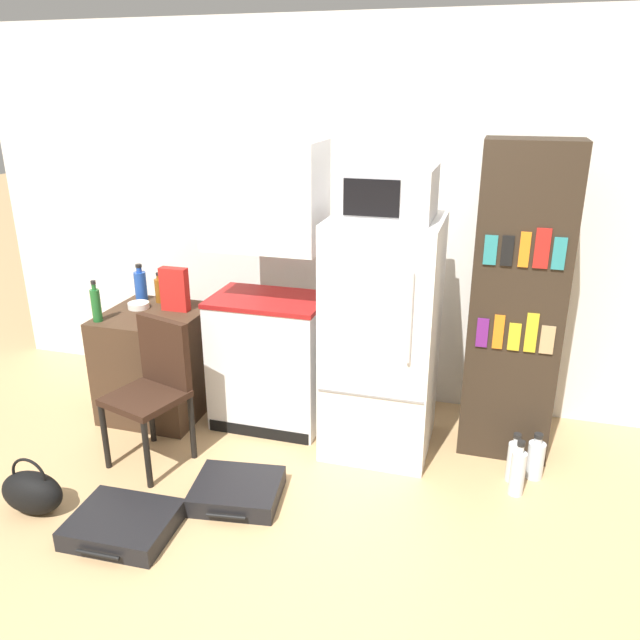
% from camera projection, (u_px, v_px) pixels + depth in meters
% --- Properties ---
extents(ground_plane, '(24.00, 24.00, 0.00)m').
position_uv_depth(ground_plane, '(282.00, 572.00, 2.99)').
color(ground_plane, tan).
extents(wall_back, '(6.40, 0.10, 2.63)m').
position_uv_depth(wall_back, '(402.00, 222.00, 4.27)').
color(wall_back, white).
rests_on(wall_back, ground_plane).
extents(side_table, '(0.65, 0.66, 0.74)m').
position_uv_depth(side_table, '(157.00, 363.00, 4.36)').
color(side_table, '#422D1E').
rests_on(side_table, ground_plane).
extents(kitchen_hutch, '(0.74, 0.50, 1.89)m').
position_uv_depth(kitchen_hutch, '(268.00, 301.00, 4.05)').
color(kitchen_hutch, white).
rests_on(kitchen_hutch, ground_plane).
extents(refrigerator, '(0.65, 0.68, 1.48)m').
position_uv_depth(refrigerator, '(382.00, 338.00, 3.82)').
color(refrigerator, white).
rests_on(refrigerator, ground_plane).
extents(microwave, '(0.53, 0.44, 0.29)m').
position_uv_depth(microwave, '(387.00, 192.00, 3.51)').
color(microwave, '#B7B7BC').
rests_on(microwave, refrigerator).
extents(bookshelf, '(0.54, 0.33, 1.92)m').
position_uv_depth(bookshelf, '(517.00, 306.00, 3.69)').
color(bookshelf, '#2D2319').
rests_on(bookshelf, ground_plane).
extents(bottle_clear_short, '(0.08, 0.08, 0.17)m').
position_uv_depth(bottle_clear_short, '(182.00, 292.00, 4.43)').
color(bottle_clear_short, silver).
rests_on(bottle_clear_short, side_table).
extents(bottle_amber_beer, '(0.07, 0.07, 0.22)m').
position_uv_depth(bottle_amber_beer, '(160.00, 290.00, 4.41)').
color(bottle_amber_beer, brown).
rests_on(bottle_amber_beer, side_table).
extents(bottle_green_tall, '(0.06, 0.06, 0.28)m').
position_uv_depth(bottle_green_tall, '(96.00, 304.00, 4.04)').
color(bottle_green_tall, '#1E6028').
rests_on(bottle_green_tall, side_table).
extents(bottle_blue_soda, '(0.09, 0.09, 0.26)m').
position_uv_depth(bottle_blue_soda, '(141.00, 285.00, 4.46)').
color(bottle_blue_soda, '#1E47A3').
rests_on(bottle_blue_soda, side_table).
extents(bowl, '(0.15, 0.15, 0.04)m').
position_uv_depth(bowl, '(139.00, 305.00, 4.31)').
color(bowl, silver).
rests_on(bowl, side_table).
extents(cereal_box, '(0.19, 0.07, 0.30)m').
position_uv_depth(cereal_box, '(175.00, 289.00, 4.23)').
color(cereal_box, red).
rests_on(cereal_box, side_table).
extents(chair, '(0.50, 0.50, 0.89)m').
position_uv_depth(chair, '(155.00, 380.00, 3.75)').
color(chair, black).
rests_on(chair, ground_plane).
extents(suitcase_large_flat, '(0.54, 0.47, 0.11)m').
position_uv_depth(suitcase_large_flat, '(123.00, 524.00, 3.23)').
color(suitcase_large_flat, black).
rests_on(suitcase_large_flat, ground_plane).
extents(suitcase_small_flat, '(0.53, 0.48, 0.11)m').
position_uv_depth(suitcase_small_flat, '(237.00, 491.00, 3.50)').
color(suitcase_small_flat, black).
rests_on(suitcase_small_flat, ground_plane).
extents(handbag, '(0.36, 0.20, 0.33)m').
position_uv_depth(handbag, '(32.00, 492.00, 3.38)').
color(handbag, black).
rests_on(handbag, ground_plane).
extents(water_bottle_front, '(0.09, 0.09, 0.31)m').
position_uv_depth(water_bottle_front, '(514.00, 461.00, 3.64)').
color(water_bottle_front, silver).
rests_on(water_bottle_front, ground_plane).
extents(water_bottle_middle, '(0.08, 0.08, 0.34)m').
position_uv_depth(water_bottle_middle, '(518.00, 472.00, 3.52)').
color(water_bottle_middle, silver).
rests_on(water_bottle_middle, ground_plane).
extents(water_bottle_back, '(0.10, 0.10, 0.29)m').
position_uv_depth(water_bottle_back, '(535.00, 459.00, 3.68)').
color(water_bottle_back, silver).
rests_on(water_bottle_back, ground_plane).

